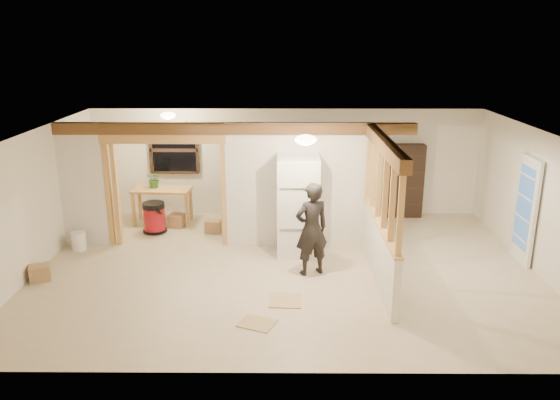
{
  "coord_description": "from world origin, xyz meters",
  "views": [
    {
      "loc": [
        -0.06,
        -9.23,
        4.09
      ],
      "look_at": [
        -0.12,
        0.4,
        1.19
      ],
      "focal_mm": 35.0,
      "sensor_mm": 36.0,
      "label": 1
    }
  ],
  "objects_px": {
    "woman": "(312,229)",
    "shop_vac": "(154,217)",
    "bookshelf": "(404,181)",
    "refrigerator": "(298,206)",
    "work_table": "(163,206)"
  },
  "relations": [
    {
      "from": "refrigerator",
      "to": "bookshelf",
      "type": "bearing_deg",
      "value": 42.06
    },
    {
      "from": "woman",
      "to": "shop_vac",
      "type": "distance_m",
      "value": 3.94
    },
    {
      "from": "work_table",
      "to": "bookshelf",
      "type": "relative_size",
      "value": 0.75
    },
    {
      "from": "shop_vac",
      "to": "bookshelf",
      "type": "distance_m",
      "value": 5.73
    },
    {
      "from": "refrigerator",
      "to": "shop_vac",
      "type": "distance_m",
      "value": 3.33
    },
    {
      "from": "shop_vac",
      "to": "bookshelf",
      "type": "xyz_separation_m",
      "value": [
        5.6,
        1.13,
        0.52
      ]
    },
    {
      "from": "refrigerator",
      "to": "bookshelf",
      "type": "distance_m",
      "value": 3.41
    },
    {
      "from": "work_table",
      "to": "shop_vac",
      "type": "distance_m",
      "value": 0.62
    },
    {
      "from": "woman",
      "to": "bookshelf",
      "type": "distance_m",
      "value": 4.0
    },
    {
      "from": "work_table",
      "to": "bookshelf",
      "type": "distance_m",
      "value": 5.58
    },
    {
      "from": "work_table",
      "to": "shop_vac",
      "type": "relative_size",
      "value": 1.9
    },
    {
      "from": "refrigerator",
      "to": "woman",
      "type": "xyz_separation_m",
      "value": [
        0.22,
        -0.98,
        -0.12
      ]
    },
    {
      "from": "woman",
      "to": "shop_vac",
      "type": "relative_size",
      "value": 2.5
    },
    {
      "from": "woman",
      "to": "shop_vac",
      "type": "bearing_deg",
      "value": -55.67
    },
    {
      "from": "woman",
      "to": "work_table",
      "type": "distance_m",
      "value": 4.26
    }
  ]
}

